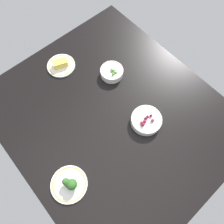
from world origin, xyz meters
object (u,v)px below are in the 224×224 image
plate_cheese (61,65)px  bowl_berries (146,120)px  plate_broccoli (69,184)px  bowl_peas (112,72)px

plate_cheese → bowl_berries: (-60.16, -13.10, 1.08)cm
bowl_berries → plate_broccoli: bearing=88.7°
plate_broccoli → plate_cheese: bearing=-32.4°
plate_cheese → bowl_berries: 61.58cm
bowl_berries → bowl_peas: (35.23, -6.30, 0.15)cm
plate_cheese → bowl_berries: bearing=-167.7°
bowl_peas → bowl_berries: bearing=169.9°
plate_broccoli → bowl_peas: (34.12, -56.86, 0.44)cm
bowl_peas → plate_broccoli: bearing=121.0°
plate_cheese → bowl_peas: (-24.94, -19.40, 1.23)cm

